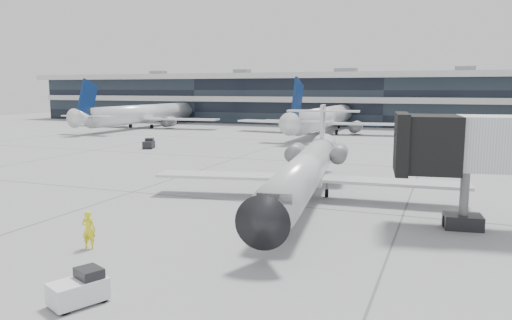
% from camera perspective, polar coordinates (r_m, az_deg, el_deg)
% --- Properties ---
extents(ground, '(220.00, 220.00, 0.00)m').
position_cam_1_polar(ground, '(34.85, -0.23, -4.91)').
color(ground, gray).
rests_on(ground, ground).
extents(terminal, '(170.00, 22.00, 10.00)m').
position_cam_1_polar(terminal, '(114.32, 15.01, 6.48)').
color(terminal, black).
rests_on(terminal, ground).
extents(bg_jet_left, '(32.00, 40.00, 9.60)m').
position_cam_1_polar(bg_jet_left, '(104.19, -12.38, 3.67)').
color(bg_jet_left, silver).
rests_on(bg_jet_left, ground).
extents(bg_jet_center, '(32.00, 40.00, 9.60)m').
position_cam_1_polar(bg_jet_center, '(89.32, 7.88, 3.06)').
color(bg_jet_center, silver).
rests_on(bg_jet_center, ground).
extents(regional_jet, '(22.25, 27.76, 6.42)m').
position_cam_1_polar(regional_jet, '(35.71, 5.78, -1.05)').
color(regional_jet, silver).
rests_on(regional_jet, ground).
extents(ramp_worker, '(0.78, 0.60, 1.93)m').
position_cam_1_polar(ramp_worker, '(26.31, -18.58, -7.54)').
color(ramp_worker, yellow).
rests_on(ramp_worker, ground).
extents(baggage_tug, '(1.90, 2.30, 1.27)m').
position_cam_1_polar(baggage_tug, '(20.09, -19.48, -13.72)').
color(baggage_tug, white).
rests_on(baggage_tug, ground).
extents(traffic_cone, '(0.40, 0.40, 0.49)m').
position_cam_1_polar(traffic_cone, '(46.42, 4.88, -1.33)').
color(traffic_cone, orange).
rests_on(traffic_cone, ground).
extents(far_tug, '(1.84, 2.38, 1.33)m').
position_cam_1_polar(far_tug, '(67.55, -12.14, 1.82)').
color(far_tug, black).
rests_on(far_tug, ground).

